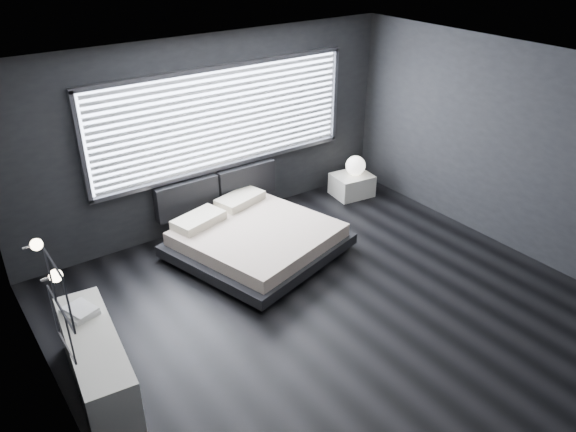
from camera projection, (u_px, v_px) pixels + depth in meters
room at (334, 205)px, 6.06m from camera, size 6.04×6.00×2.80m
window at (224, 119)px, 7.99m from camera, size 4.14×0.09×1.52m
headboard at (218, 189)px, 8.34m from camera, size 1.96×0.16×0.52m
sconce_near at (55, 276)px, 4.52m from camera, size 0.18×0.11×0.11m
sconce_far at (36, 245)px, 4.95m from camera, size 0.18×0.11×0.11m
wall_art_upper at (59, 290)px, 3.93m from camera, size 0.01×0.48×0.48m
wall_art_lower at (62, 324)px, 4.33m from camera, size 0.01×0.48×0.48m
bed at (256, 238)px, 7.73m from camera, size 2.46×2.40×0.52m
nightstand at (352, 185)px, 9.40m from camera, size 0.69×0.60×0.36m
orb_lamp at (356, 166)px, 9.25m from camera, size 0.32×0.32×0.32m
dresser at (97, 363)px, 5.46m from camera, size 0.64×1.67×0.65m
book_stack at (80, 310)px, 5.60m from camera, size 0.34×0.40×0.07m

